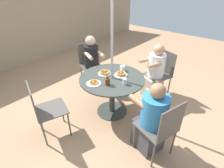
% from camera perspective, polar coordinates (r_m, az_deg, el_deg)
% --- Properties ---
extents(ground_plane, '(12.00, 12.00, 0.00)m').
position_cam_1_polar(ground_plane, '(3.32, 0.00, -8.74)').
color(ground_plane, tan).
extents(back_fence, '(10.00, 0.06, 1.78)m').
position_cam_1_polar(back_fence, '(5.42, -28.07, 14.53)').
color(back_fence, tan).
rests_on(back_fence, ground).
extents(patio_table, '(1.09, 1.09, 0.72)m').
position_cam_1_polar(patio_table, '(2.99, 0.00, -0.56)').
color(patio_table, '#383D38').
rests_on(patio_table, ground).
extents(umbrella_pole, '(0.04, 0.04, 2.31)m').
position_cam_1_polar(umbrella_pole, '(2.73, 0.00, 10.12)').
color(umbrella_pole, '#ADADB2').
rests_on(umbrella_pole, ground).
extents(patio_chair_north, '(0.54, 0.54, 0.94)m').
position_cam_1_polar(patio_chair_north, '(2.34, 15.88, -13.34)').
color(patio_chair_north, '#514C47').
rests_on(patio_chair_north, ground).
extents(diner_north, '(0.45, 0.53, 1.10)m').
position_cam_1_polar(diner_north, '(2.45, 12.66, -11.76)').
color(diner_north, '#3D3D42').
rests_on(diner_north, ground).
extents(patio_chair_east, '(0.55, 0.55, 0.94)m').
position_cam_1_polar(patio_chair_east, '(3.64, 15.72, 4.06)').
color(patio_chair_east, '#514C47').
rests_on(patio_chair_east, ground).
extents(diner_east, '(0.52, 0.44, 1.13)m').
position_cam_1_polar(diner_east, '(3.53, 13.63, 3.14)').
color(diner_east, beige).
rests_on(diner_east, ground).
extents(patio_chair_south, '(0.57, 0.57, 0.94)m').
position_cam_1_polar(patio_chair_south, '(3.94, -7.34, 7.18)').
color(patio_chair_south, '#514C47').
rests_on(patio_chair_south, ground).
extents(diner_south, '(0.47, 0.55, 1.16)m').
position_cam_1_polar(diner_south, '(3.79, -6.44, 6.22)').
color(diner_south, slate).
rests_on(diner_south, ground).
extents(patio_chair_west, '(0.55, 0.55, 0.94)m').
position_cam_1_polar(patio_chair_west, '(2.72, -21.35, -7.26)').
color(patio_chair_west, '#514C47').
rests_on(patio_chair_west, ground).
extents(pancake_plate_a, '(0.23, 0.23, 0.04)m').
position_cam_1_polar(pancake_plate_a, '(2.75, -5.96, 0.36)').
color(pancake_plate_a, white).
rests_on(pancake_plate_a, patio_table).
extents(pancake_plate_b, '(0.23, 0.23, 0.06)m').
position_cam_1_polar(pancake_plate_b, '(3.02, -2.36, 3.74)').
color(pancake_plate_b, white).
rests_on(pancake_plate_b, patio_table).
extents(pancake_plate_c, '(0.23, 0.23, 0.07)m').
position_cam_1_polar(pancake_plate_c, '(2.97, 2.94, 3.23)').
color(pancake_plate_c, white).
rests_on(pancake_plate_c, patio_table).
extents(syrup_bottle, '(0.10, 0.07, 0.16)m').
position_cam_1_polar(syrup_bottle, '(2.68, -1.46, 0.83)').
color(syrup_bottle, '#602D0F').
rests_on(syrup_bottle, patio_table).
extents(coffee_cup, '(0.09, 0.09, 0.09)m').
position_cam_1_polar(coffee_cup, '(3.12, 3.42, 5.15)').
color(coffee_cup, white).
rests_on(coffee_cup, patio_table).
extents(drinking_glass_a, '(0.07, 0.07, 0.10)m').
position_cam_1_polar(drinking_glass_a, '(2.71, 4.17, 0.85)').
color(drinking_glass_a, silver).
rests_on(drinking_glass_a, patio_table).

